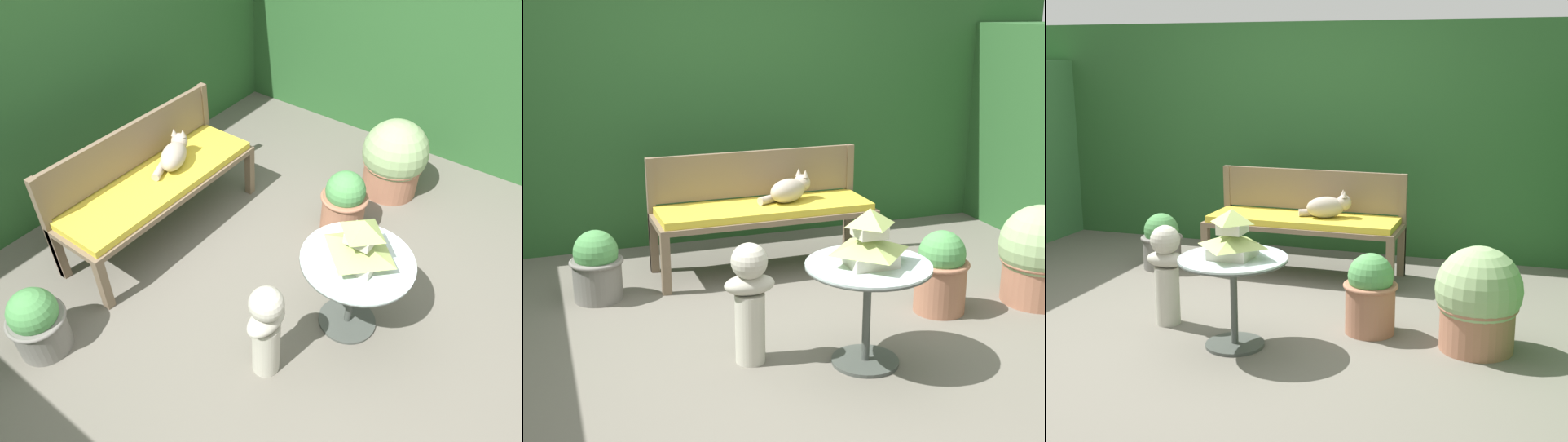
% 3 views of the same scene
% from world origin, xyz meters
% --- Properties ---
extents(ground, '(30.00, 30.00, 0.00)m').
position_xyz_m(ground, '(0.00, 0.00, 0.00)').
color(ground, '#666056').
extents(foliage_hedge_back, '(6.40, 0.87, 2.10)m').
position_xyz_m(foliage_hedge_back, '(0.00, 2.39, 1.05)').
color(foliage_hedge_back, '#285628').
rests_on(foliage_hedge_back, ground).
extents(garden_bench, '(1.62, 0.53, 0.50)m').
position_xyz_m(garden_bench, '(0.23, 1.11, 0.44)').
color(garden_bench, brown).
rests_on(garden_bench, ground).
extents(bench_backrest, '(1.62, 0.06, 0.85)m').
position_xyz_m(bench_backrest, '(0.23, 1.36, 0.63)').
color(bench_backrest, brown).
rests_on(bench_backrest, ground).
extents(cat, '(0.43, 0.29, 0.23)m').
position_xyz_m(cat, '(0.44, 1.14, 0.59)').
color(cat, '#A89989').
rests_on(cat, garden_bench).
extents(patio_table, '(0.68, 0.68, 0.58)m').
position_xyz_m(patio_table, '(0.30, -0.48, 0.46)').
color(patio_table, '#424742').
rests_on(patio_table, ground).
extents(pagoda_birdhouse, '(0.34, 0.34, 0.31)m').
position_xyz_m(pagoda_birdhouse, '(0.30, -0.48, 0.71)').
color(pagoda_birdhouse, beige).
rests_on(pagoda_birdhouse, patio_table).
extents(garden_bust, '(0.28, 0.20, 0.69)m').
position_xyz_m(garden_bust, '(-0.29, -0.25, 0.38)').
color(garden_bust, '#B7B2A3').
rests_on(garden_bust, ground).
extents(potted_plant_table_far, '(0.36, 0.36, 0.48)m').
position_xyz_m(potted_plant_table_far, '(-0.99, 0.95, 0.23)').
color(potted_plant_table_far, slate).
rests_on(potted_plant_table_far, ground).
extents(potted_plant_table_near, '(0.54, 0.54, 0.66)m').
position_xyz_m(potted_plant_table_near, '(1.75, -0.06, 0.32)').
color(potted_plant_table_near, '#9E664C').
rests_on(potted_plant_table_near, ground).
extents(potted_plant_bench_right, '(0.36, 0.36, 0.54)m').
position_xyz_m(potted_plant_bench_right, '(1.06, 0.01, 0.27)').
color(potted_plant_bench_right, '#9E664C').
rests_on(potted_plant_bench_right, ground).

